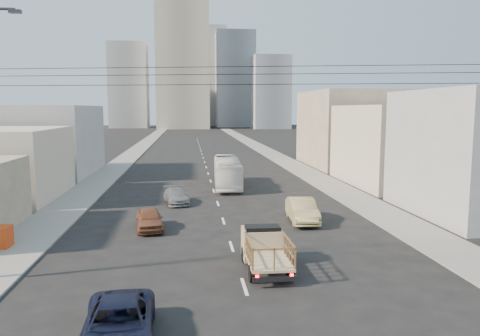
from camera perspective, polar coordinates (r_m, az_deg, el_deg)
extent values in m
plane|color=black|center=(19.01, 1.29, -16.45)|extent=(420.00, 420.00, 0.00)
cube|color=slate|center=(88.09, -12.48, 2.11)|extent=(3.50, 180.00, 0.12)
cube|color=slate|center=(88.71, 2.80, 2.31)|extent=(3.50, 180.00, 0.12)
cube|color=silver|center=(20.84, 0.54, -14.25)|extent=(0.15, 2.00, 0.01)
cube|color=silver|center=(26.48, -1.04, -9.52)|extent=(0.15, 2.00, 0.01)
cube|color=silver|center=(32.25, -2.04, -6.47)|extent=(0.15, 2.00, 0.01)
cube|color=silver|center=(38.10, -2.72, -4.34)|extent=(0.15, 2.00, 0.01)
cube|color=silver|center=(43.98, -3.22, -2.78)|extent=(0.15, 2.00, 0.01)
cube|color=silver|center=(49.89, -3.60, -1.59)|extent=(0.15, 2.00, 0.01)
cube|color=silver|center=(55.83, -3.90, -0.66)|extent=(0.15, 2.00, 0.01)
cube|color=silver|center=(61.77, -4.14, 0.10)|extent=(0.15, 2.00, 0.01)
cube|color=silver|center=(67.72, -4.34, 0.73)|extent=(0.15, 2.00, 0.01)
cube|color=silver|center=(73.69, -4.51, 1.25)|extent=(0.15, 2.00, 0.01)
cube|color=silver|center=(79.65, -4.65, 1.69)|extent=(0.15, 2.00, 0.01)
cube|color=silver|center=(85.63, -4.78, 2.08)|extent=(0.15, 2.00, 0.01)
cube|color=silver|center=(91.60, -4.88, 2.41)|extent=(0.15, 2.00, 0.01)
cube|color=silver|center=(97.58, -4.98, 2.70)|extent=(0.15, 2.00, 0.01)
cube|color=silver|center=(103.56, -5.06, 2.96)|extent=(0.15, 2.00, 0.01)
cube|color=silver|center=(109.54, -5.13, 3.19)|extent=(0.15, 2.00, 0.01)
cube|color=silver|center=(115.53, -5.20, 3.40)|extent=(0.15, 2.00, 0.01)
cube|color=silver|center=(121.51, -5.26, 3.58)|extent=(0.15, 2.00, 0.01)
cube|color=tan|center=(21.92, 3.48, -11.23)|extent=(1.90, 3.00, 0.12)
cube|color=tan|center=(23.73, 2.65, -9.14)|extent=(1.90, 1.60, 1.50)
cube|color=black|center=(23.33, 2.75, -7.90)|extent=(1.70, 0.90, 0.70)
cube|color=#2D2D33|center=(20.58, 4.23, -13.37)|extent=(1.90, 0.12, 0.22)
cube|color=#FF0C0C|center=(20.41, 2.11, -13.08)|extent=(0.15, 0.05, 0.12)
cube|color=#FF0C0C|center=(20.68, 6.33, -12.86)|extent=(0.15, 0.05, 0.12)
cylinder|color=black|center=(23.88, 0.55, -10.46)|extent=(0.25, 0.76, 0.76)
cylinder|color=black|center=(24.13, 4.63, -10.29)|extent=(0.25, 0.76, 0.76)
cylinder|color=black|center=(21.25, 1.48, -12.74)|extent=(0.25, 0.76, 0.76)
cylinder|color=black|center=(21.53, 6.08, -12.50)|extent=(0.25, 0.76, 0.76)
imported|color=black|center=(16.43, -14.60, -17.99)|extent=(2.61, 5.13, 1.39)
imported|color=silver|center=(46.21, -1.56, -0.49)|extent=(2.88, 10.45, 2.88)
imported|color=brown|center=(30.45, -10.98, -6.12)|extent=(2.07, 4.14, 1.36)
imported|color=tan|center=(32.14, 7.59, -5.13)|extent=(1.99, 4.92, 1.59)
imported|color=slate|center=(38.37, -7.82, -3.41)|extent=(2.38, 4.39, 1.21)
cube|color=#2D2D33|center=(22.79, -25.73, 16.81)|extent=(0.50, 0.25, 0.15)
cylinder|color=black|center=(18.97, 0.76, 12.26)|extent=(23.01, 5.02, 0.02)
cylinder|color=black|center=(18.95, 0.76, 11.36)|extent=(23.01, 5.02, 0.02)
cylinder|color=black|center=(18.92, 0.75, 10.15)|extent=(23.01, 5.02, 0.02)
cube|color=beige|center=(50.38, 19.37, 2.67)|extent=(11.00, 14.00, 8.00)
cube|color=gray|center=(65.25, 13.71, 4.70)|extent=(12.00, 16.00, 10.00)
cube|color=gray|center=(58.92, -23.32, 3.09)|extent=(12.00, 16.00, 8.00)
cube|color=tan|center=(188.59, -7.03, 13.97)|extent=(20.00, 20.00, 60.00)
cube|color=gray|center=(203.65, -0.63, 10.69)|extent=(16.00, 16.00, 40.00)
cube|color=gray|center=(198.89, -13.38, 9.72)|extent=(15.00, 15.00, 34.00)
cube|color=gray|center=(217.89, -4.23, 10.97)|extent=(18.00, 18.00, 44.00)
cube|color=gray|center=(185.21, 3.75, 9.17)|extent=(14.00, 14.00, 28.00)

